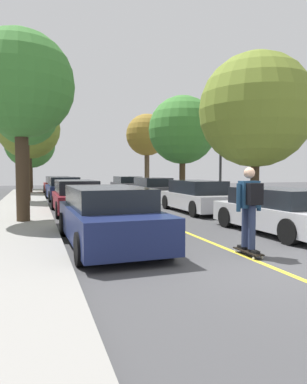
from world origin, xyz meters
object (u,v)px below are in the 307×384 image
parked_car_right_farthest (127,185)px  skateboarder (250,203)px  street_tree_right_far (147,135)px  parked_car_left_far (63,189)px  street_tree_left_nearest (20,85)px  street_tree_left_far (29,128)px  street_tree_right_near (183,130)px  parked_car_left_nearest (108,216)px  skateboard (248,251)px  parked_car_right_near (197,196)px  streetlamp (221,133)px  street_tree_left_farthest (30,143)px  parked_car_right_nearest (279,211)px  parked_car_left_near (76,197)px  parked_car_right_far (152,189)px  street_tree_right_nearest (256,110)px  fire_hydrant (278,208)px  street_tree_left_near (26,114)px  parked_car_left_farthest (58,185)px

parked_car_right_farthest → skateboarder: size_ratio=2.63×
street_tree_right_far → skateboarder: (-4.38, -21.05, -3.52)m
parked_car_left_far → street_tree_left_nearest: street_tree_left_nearest is taller
street_tree_left_far → street_tree_right_near: 12.31m
parked_car_left_nearest → skateboard: (2.57, -1.98, -0.61)m
street_tree_left_nearest → skateboarder: bearing=-52.4°
parked_car_left_far → parked_car_right_near: 9.74m
street_tree_right_far → streetlamp: street_tree_right_far is taller
street_tree_left_nearest → street_tree_left_far: 16.25m
street_tree_left_nearest → street_tree_left_farthest: size_ratio=0.95×
parked_car_left_far → parked_car_right_nearest: (4.93, -13.82, -0.05)m
parked_car_left_near → street_tree_left_far: 14.16m
street_tree_left_farthest → street_tree_right_far: (8.97, -7.21, 0.34)m
parked_car_right_far → streetlamp: size_ratio=0.75×
street_tree_left_farthest → street_tree_right_nearest: 23.79m
fire_hydrant → skateboarder: (-3.87, -4.05, 0.61)m
parked_car_left_far → skateboarder: skateboarder is taller
parked_car_right_farthest → streetlamp: (1.75, -10.95, 2.87)m
skateboard → skateboarder: skateboarder is taller
street_tree_right_near → skateboarder: (-4.38, -13.80, -3.14)m
street_tree_left_nearest → street_tree_right_near: bearing=41.1°
street_tree_left_nearest → skateboard: (4.59, -5.93, -4.41)m
parked_car_right_farthest → fire_hydrant: (1.50, -15.51, -0.19)m
street_tree_right_nearest → fire_hydrant: (-0.52, -2.18, -3.74)m
parked_car_right_nearest → fire_hydrant: 2.48m
parked_car_right_nearest → street_tree_left_near: (-6.95, 11.87, 4.14)m
parked_car_left_farthest → parked_car_left_near: bearing=-90.0°
parked_car_left_near → parked_car_right_near: bearing=-15.3°
street_tree_left_far → street_tree_right_nearest: bearing=-60.7°
parked_car_right_far → street_tree_left_far: size_ratio=0.63×
street_tree_right_near → skateboard: (-4.38, -13.77, -4.16)m
parked_car_left_far → street_tree_right_far: street_tree_right_far is taller
street_tree_right_nearest → skateboard: (-4.38, -6.20, -4.14)m
parked_car_left_farthest → parked_car_right_far: (4.93, -8.23, 0.03)m
parked_car_right_nearest → street_tree_left_nearest: size_ratio=0.70×
fire_hydrant → parked_car_right_far: bearing=98.9°
parked_car_left_nearest → street_tree_left_far: size_ratio=0.65×
street_tree_right_far → parked_car_left_far: bearing=-143.5°
street_tree_left_nearest → street_tree_right_far: 17.56m
fire_hydrant → parked_car_left_near: bearing=143.2°
parked_car_right_farthest → street_tree_left_farthest: bearing=128.6°
parked_car_left_near → street_tree_right_nearest: size_ratio=0.70×
parked_car_right_nearest → street_tree_left_farthest: bearing=104.9°
street_tree_left_far → skateboard: size_ratio=8.54×
street_tree_left_farthest → street_tree_right_near: 17.02m
parked_car_right_far → street_tree_left_nearest: bearing=-132.0°
parked_car_right_far → street_tree_right_near: (2.02, 0.12, 3.56)m
fire_hydrant → parked_car_left_nearest: bearing=-162.4°
parked_car_right_farthest → streetlamp: 11.45m
parked_car_right_near → street_tree_left_farthest: size_ratio=0.71×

